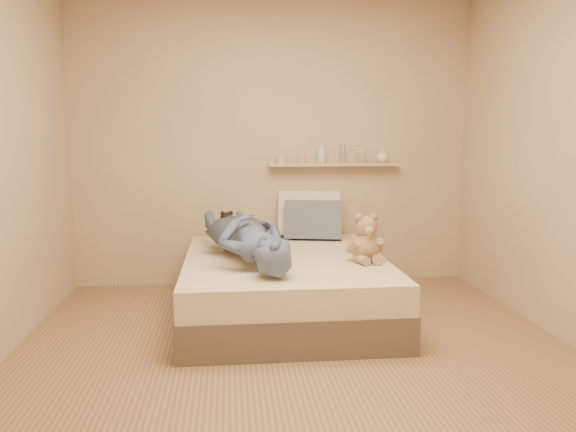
{
  "coord_description": "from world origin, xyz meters",
  "views": [
    {
      "loc": [
        -0.41,
        -3.23,
        1.36
      ],
      "look_at": [
        0.0,
        0.65,
        0.8
      ],
      "focal_mm": 35.0,
      "sensor_mm": 36.0,
      "label": 1
    }
  ],
  "objects": [
    {
      "name": "room",
      "position": [
        0.0,
        0.0,
        1.3
      ],
      "size": [
        3.8,
        3.8,
        3.8
      ],
      "color": "#92704B",
      "rests_on": "ground"
    },
    {
      "name": "bed",
      "position": [
        0.0,
        0.93,
        0.22
      ],
      "size": [
        1.5,
        1.9,
        0.45
      ],
      "color": "brown",
      "rests_on": "floor"
    },
    {
      "name": "game_console",
      "position": [
        -0.14,
        0.43,
        0.61
      ],
      "size": [
        0.2,
        0.14,
        0.06
      ],
      "color": "silver",
      "rests_on": "bed"
    },
    {
      "name": "teddy_bear",
      "position": [
        0.57,
        0.69,
        0.6
      ],
      "size": [
        0.3,
        0.29,
        0.36
      ],
      "color": "tan",
      "rests_on": "bed"
    },
    {
      "name": "dark_plush",
      "position": [
        -0.43,
        1.68,
        0.56
      ],
      "size": [
        0.17,
        0.17,
        0.26
      ],
      "color": "black",
      "rests_on": "bed"
    },
    {
      "name": "pillow_cream",
      "position": [
        0.31,
        1.76,
        0.65
      ],
      "size": [
        0.59,
        0.38,
        0.43
      ],
      "primitive_type": "cube",
      "rotation": [
        -0.35,
        0.0,
        -0.18
      ],
      "color": "beige",
      "rests_on": "bed"
    },
    {
      "name": "pillow_grey",
      "position": [
        0.33,
        1.62,
        0.62
      ],
      "size": [
        0.53,
        0.31,
        0.36
      ],
      "primitive_type": "cube",
      "rotation": [
        -0.24,
        0.0,
        -0.2
      ],
      "color": "#565E69",
      "rests_on": "bed"
    },
    {
      "name": "person",
      "position": [
        -0.29,
        0.87,
        0.63
      ],
      "size": [
        0.86,
        1.56,
        0.35
      ],
      "primitive_type": "imported",
      "rotation": [
        0.0,
        0.0,
        3.38
      ],
      "color": "#4D5779",
      "rests_on": "bed"
    },
    {
      "name": "wall_shelf",
      "position": [
        0.55,
        1.84,
        1.1
      ],
      "size": [
        1.2,
        0.12,
        0.03
      ],
      "primitive_type": "cube",
      "color": "tan",
      "rests_on": "wall_back"
    },
    {
      "name": "shelf_bottles",
      "position": [
        0.65,
        1.84,
        1.19
      ],
      "size": [
        1.03,
        0.11,
        0.19
      ],
      "color": "#B5BABE",
      "rests_on": "wall_shelf"
    }
  ]
}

